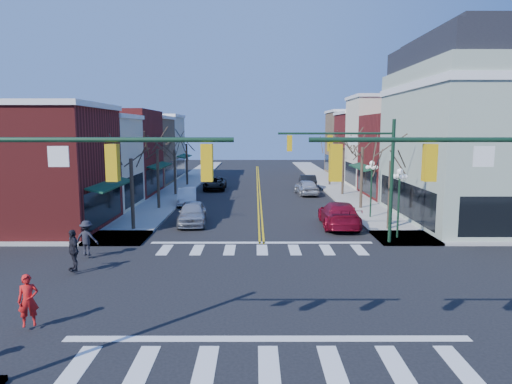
{
  "coord_description": "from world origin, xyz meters",
  "views": [
    {
      "loc": [
        -0.39,
        -18.38,
        6.66
      ],
      "look_at": [
        -0.33,
        9.39,
        2.8
      ],
      "focal_mm": 32.0,
      "sensor_mm": 36.0,
      "label": 1
    }
  ],
  "objects_px": {
    "pedestrian_red_a": "(28,300)",
    "lamppost_midblock": "(371,179)",
    "lamppost_corner": "(399,191)",
    "car_left_mid": "(187,196)",
    "victorian_corner": "(491,129)",
    "car_right_mid": "(306,187)",
    "pedestrian_dark_b": "(87,238)",
    "car_right_near": "(339,214)",
    "pedestrian_dark_a": "(73,250)",
    "car_right_far": "(307,182)",
    "car_left_near": "(192,213)",
    "car_left_far": "(215,184)"
  },
  "relations": [
    {
      "from": "lamppost_midblock",
      "to": "pedestrian_red_a",
      "type": "height_order",
      "value": "lamppost_midblock"
    },
    {
      "from": "car_left_near",
      "to": "car_right_mid",
      "type": "height_order",
      "value": "car_left_near"
    },
    {
      "from": "car_right_mid",
      "to": "pedestrian_red_a",
      "type": "bearing_deg",
      "value": 62.34
    },
    {
      "from": "pedestrian_red_a",
      "to": "car_left_near",
      "type": "bearing_deg",
      "value": 55.35
    },
    {
      "from": "car_left_far",
      "to": "pedestrian_dark_b",
      "type": "xyz_separation_m",
      "value": [
        -4.28,
        -26.72,
        0.37
      ]
    },
    {
      "from": "lamppost_midblock",
      "to": "car_right_near",
      "type": "height_order",
      "value": "lamppost_midblock"
    },
    {
      "from": "lamppost_corner",
      "to": "car_left_mid",
      "type": "height_order",
      "value": "lamppost_corner"
    },
    {
      "from": "pedestrian_dark_a",
      "to": "pedestrian_dark_b",
      "type": "height_order",
      "value": "pedestrian_dark_a"
    },
    {
      "from": "car_left_near",
      "to": "pedestrian_red_a",
      "type": "xyz_separation_m",
      "value": [
        -3.11,
        -16.94,
        0.21
      ]
    },
    {
      "from": "victorian_corner",
      "to": "car_right_mid",
      "type": "bearing_deg",
      "value": 132.17
    },
    {
      "from": "lamppost_corner",
      "to": "car_left_mid",
      "type": "distance_m",
      "value": 19.63
    },
    {
      "from": "lamppost_corner",
      "to": "car_right_mid",
      "type": "bearing_deg",
      "value": 100.19
    },
    {
      "from": "victorian_corner",
      "to": "car_left_far",
      "type": "height_order",
      "value": "victorian_corner"
    },
    {
      "from": "car_right_near",
      "to": "car_left_near",
      "type": "bearing_deg",
      "value": -2.17
    },
    {
      "from": "lamppost_midblock",
      "to": "car_right_far",
      "type": "distance_m",
      "value": 17.39
    },
    {
      "from": "pedestrian_dark_a",
      "to": "car_left_mid",
      "type": "bearing_deg",
      "value": 137.0
    },
    {
      "from": "car_left_far",
      "to": "pedestrian_dark_a",
      "type": "height_order",
      "value": "pedestrian_dark_a"
    },
    {
      "from": "car_left_far",
      "to": "pedestrian_dark_b",
      "type": "height_order",
      "value": "pedestrian_dark_b"
    },
    {
      "from": "car_right_mid",
      "to": "car_right_far",
      "type": "height_order",
      "value": "car_right_far"
    },
    {
      "from": "car_left_mid",
      "to": "pedestrian_dark_a",
      "type": "height_order",
      "value": "pedestrian_dark_a"
    },
    {
      "from": "lamppost_corner",
      "to": "pedestrian_dark_a",
      "type": "relative_size",
      "value": 2.24
    },
    {
      "from": "car_right_mid",
      "to": "pedestrian_dark_a",
      "type": "bearing_deg",
      "value": 56.24
    },
    {
      "from": "pedestrian_red_a",
      "to": "car_right_far",
      "type": "bearing_deg",
      "value": 45.38
    },
    {
      "from": "car_right_far",
      "to": "lamppost_corner",
      "type": "bearing_deg",
      "value": 98.15
    },
    {
      "from": "lamppost_corner",
      "to": "pedestrian_red_a",
      "type": "relative_size",
      "value": 2.47
    },
    {
      "from": "victorian_corner",
      "to": "pedestrian_dark_b",
      "type": "xyz_separation_m",
      "value": [
        -25.58,
        -9.93,
        -5.59
      ]
    },
    {
      "from": "car_left_near",
      "to": "pedestrian_red_a",
      "type": "distance_m",
      "value": 17.22
    },
    {
      "from": "car_right_near",
      "to": "pedestrian_red_a",
      "type": "distance_m",
      "value": 20.91
    },
    {
      "from": "lamppost_corner",
      "to": "pedestrian_red_a",
      "type": "height_order",
      "value": "lamppost_corner"
    },
    {
      "from": "car_right_mid",
      "to": "lamppost_midblock",
      "type": "bearing_deg",
      "value": 99.74
    },
    {
      "from": "car_left_mid",
      "to": "car_right_mid",
      "type": "xyz_separation_m",
      "value": [
        11.2,
        5.98,
        0.04
      ]
    },
    {
      "from": "lamppost_corner",
      "to": "lamppost_midblock",
      "type": "distance_m",
      "value": 6.5
    },
    {
      "from": "car_left_near",
      "to": "car_left_mid",
      "type": "distance_m",
      "value": 8.56
    },
    {
      "from": "lamppost_midblock",
      "to": "car_left_far",
      "type": "relative_size",
      "value": 0.86
    },
    {
      "from": "pedestrian_red_a",
      "to": "lamppost_midblock",
      "type": "bearing_deg",
      "value": 25.34
    },
    {
      "from": "car_left_far",
      "to": "pedestrian_red_a",
      "type": "distance_m",
      "value": 35.35
    },
    {
      "from": "car_left_far",
      "to": "pedestrian_red_a",
      "type": "bearing_deg",
      "value": -95.38
    },
    {
      "from": "lamppost_midblock",
      "to": "pedestrian_dark_b",
      "type": "bearing_deg",
      "value": -148.89
    },
    {
      "from": "lamppost_corner",
      "to": "car_left_mid",
      "type": "xyz_separation_m",
      "value": [
        -14.6,
        12.93,
        -2.21
      ]
    },
    {
      "from": "car_left_near",
      "to": "pedestrian_dark_b",
      "type": "distance_m",
      "value": 9.48
    },
    {
      "from": "pedestrian_red_a",
      "to": "pedestrian_dark_a",
      "type": "relative_size",
      "value": 0.91
    },
    {
      "from": "car_right_near",
      "to": "pedestrian_dark_b",
      "type": "height_order",
      "value": "pedestrian_dark_b"
    },
    {
      "from": "car_left_far",
      "to": "car_right_near",
      "type": "bearing_deg",
      "value": -62.27
    },
    {
      "from": "lamppost_corner",
      "to": "pedestrian_dark_b",
      "type": "distance_m",
      "value": 17.82
    },
    {
      "from": "lamppost_midblock",
      "to": "pedestrian_dark_a",
      "type": "height_order",
      "value": "lamppost_midblock"
    },
    {
      "from": "victorian_corner",
      "to": "lamppost_corner",
      "type": "relative_size",
      "value": 3.29
    },
    {
      "from": "car_right_near",
      "to": "car_right_mid",
      "type": "xyz_separation_m",
      "value": [
        -0.55,
        15.16,
        -0.07
      ]
    },
    {
      "from": "car_left_near",
      "to": "pedestrian_dark_b",
      "type": "height_order",
      "value": "pedestrian_dark_b"
    },
    {
      "from": "car_right_far",
      "to": "pedestrian_dark_b",
      "type": "distance_m",
      "value": 31.07
    },
    {
      "from": "lamppost_corner",
      "to": "pedestrian_dark_b",
      "type": "relative_size",
      "value": 2.35
    }
  ]
}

